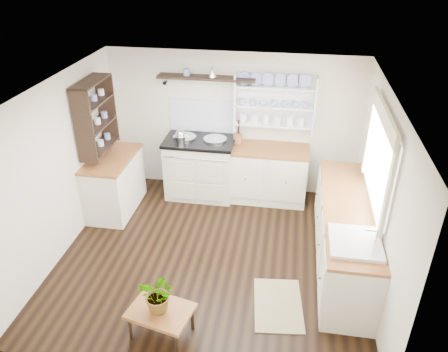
# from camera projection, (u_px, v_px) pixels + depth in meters

# --- Properties ---
(floor) EXTENTS (4.00, 3.80, 0.01)m
(floor) POSITION_uv_depth(u_px,v_px,m) (212.00, 255.00, 5.92)
(floor) COLOR black
(floor) RESTS_ON ground
(wall_back) EXTENTS (4.00, 0.02, 2.30)m
(wall_back) POSITION_uv_depth(u_px,v_px,m) (233.00, 124.00, 7.01)
(wall_back) COLOR beige
(wall_back) RESTS_ON ground
(wall_right) EXTENTS (0.02, 3.80, 2.30)m
(wall_right) POSITION_uv_depth(u_px,v_px,m) (379.00, 195.00, 5.08)
(wall_right) COLOR beige
(wall_right) RESTS_ON ground
(wall_left) EXTENTS (0.02, 3.80, 2.30)m
(wall_left) POSITION_uv_depth(u_px,v_px,m) (59.00, 169.00, 5.65)
(wall_left) COLOR beige
(wall_left) RESTS_ON ground
(ceiling) EXTENTS (4.00, 3.80, 0.01)m
(ceiling) POSITION_uv_depth(u_px,v_px,m) (209.00, 91.00, 4.81)
(ceiling) COLOR white
(ceiling) RESTS_ON wall_back
(window) EXTENTS (0.08, 1.55, 1.22)m
(window) POSITION_uv_depth(u_px,v_px,m) (379.00, 157.00, 5.02)
(window) COLOR white
(window) RESTS_ON wall_right
(aga_cooker) EXTENTS (1.11, 0.77, 1.02)m
(aga_cooker) POSITION_uv_depth(u_px,v_px,m) (201.00, 166.00, 7.10)
(aga_cooker) COLOR beige
(aga_cooker) RESTS_ON floor
(back_cabinets) EXTENTS (1.27, 0.63, 0.90)m
(back_cabinets) POSITION_uv_depth(u_px,v_px,m) (267.00, 173.00, 7.00)
(back_cabinets) COLOR beige
(back_cabinets) RESTS_ON floor
(right_cabinets) EXTENTS (0.62, 2.43, 0.90)m
(right_cabinets) POSITION_uv_depth(u_px,v_px,m) (344.00, 235.00, 5.55)
(right_cabinets) COLOR beige
(right_cabinets) RESTS_ON floor
(belfast_sink) EXTENTS (0.55, 0.60, 0.45)m
(belfast_sink) POSITION_uv_depth(u_px,v_px,m) (354.00, 251.00, 4.73)
(belfast_sink) COLOR white
(belfast_sink) RESTS_ON right_cabinets
(left_cabinets) EXTENTS (0.62, 1.13, 0.90)m
(left_cabinets) POSITION_uv_depth(u_px,v_px,m) (114.00, 183.00, 6.72)
(left_cabinets) COLOR beige
(left_cabinets) RESTS_ON floor
(plate_rack) EXTENTS (1.20, 0.22, 0.90)m
(plate_rack) POSITION_uv_depth(u_px,v_px,m) (275.00, 102.00, 6.69)
(plate_rack) COLOR white
(plate_rack) RESTS_ON wall_back
(high_shelf) EXTENTS (1.50, 0.29, 0.16)m
(high_shelf) POSITION_uv_depth(u_px,v_px,m) (206.00, 78.00, 6.59)
(high_shelf) COLOR black
(high_shelf) RESTS_ON wall_back
(left_shelving) EXTENTS (0.28, 0.80, 1.05)m
(left_shelving) POSITION_uv_depth(u_px,v_px,m) (96.00, 116.00, 6.21)
(left_shelving) COLOR black
(left_shelving) RESTS_ON wall_left
(kettle) EXTENTS (0.19, 0.19, 0.24)m
(kettle) POSITION_uv_depth(u_px,v_px,m) (180.00, 138.00, 6.78)
(kettle) COLOR silver
(kettle) RESTS_ON aga_cooker
(utensil_crock) EXTENTS (0.14, 0.14, 0.16)m
(utensil_crock) POSITION_uv_depth(u_px,v_px,m) (238.00, 139.00, 6.88)
(utensil_crock) COLOR brown
(utensil_crock) RESTS_ON back_cabinets
(center_table) EXTENTS (0.74, 0.60, 0.35)m
(center_table) POSITION_uv_depth(u_px,v_px,m) (161.00, 313.00, 4.61)
(center_table) COLOR brown
(center_table) RESTS_ON floor
(potted_plant) EXTENTS (0.48, 0.45, 0.43)m
(potted_plant) POSITION_uv_depth(u_px,v_px,m) (159.00, 295.00, 4.48)
(potted_plant) COLOR #3F7233
(potted_plant) RESTS_ON center_table
(floor_rug) EXTENTS (0.64, 0.91, 0.02)m
(floor_rug) POSITION_uv_depth(u_px,v_px,m) (278.00, 305.00, 5.11)
(floor_rug) COLOR olive
(floor_rug) RESTS_ON floor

